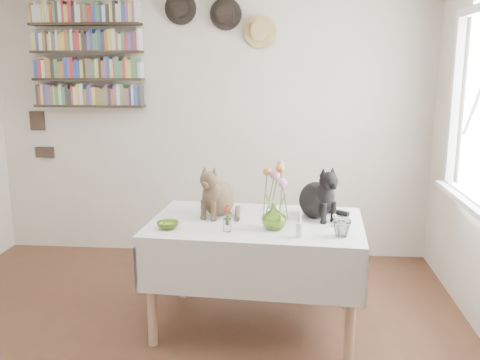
# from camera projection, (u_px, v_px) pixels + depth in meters

# --- Properties ---
(room) EXTENTS (4.08, 4.58, 2.58)m
(room) POSITION_uv_depth(u_px,v_px,m) (148.00, 169.00, 2.73)
(room) COLOR brown
(room) RESTS_ON ground
(dining_table) EXTENTS (1.46, 0.99, 0.75)m
(dining_table) POSITION_uv_depth(u_px,v_px,m) (256.00, 248.00, 3.59)
(dining_table) COLOR white
(dining_table) RESTS_ON room
(tabby_cat) EXTENTS (0.34, 0.38, 0.37)m
(tabby_cat) POSITION_uv_depth(u_px,v_px,m) (219.00, 189.00, 3.68)
(tabby_cat) COLOR brown
(tabby_cat) RESTS_ON dining_table
(black_cat) EXTENTS (0.38, 0.40, 0.37)m
(black_cat) POSITION_uv_depth(u_px,v_px,m) (316.00, 190.00, 3.61)
(black_cat) COLOR black
(black_cat) RESTS_ON dining_table
(flower_vase) EXTENTS (0.18, 0.18, 0.17)m
(flower_vase) POSITION_uv_depth(u_px,v_px,m) (274.00, 217.00, 3.37)
(flower_vase) COLOR #94C241
(flower_vase) RESTS_ON dining_table
(green_bowl) EXTENTS (0.17, 0.17, 0.04)m
(green_bowl) POSITION_uv_depth(u_px,v_px,m) (168.00, 225.00, 3.39)
(green_bowl) COLOR #94C241
(green_bowl) RESTS_ON dining_table
(drinking_glass) EXTENTS (0.11, 0.11, 0.10)m
(drinking_glass) POSITION_uv_depth(u_px,v_px,m) (342.00, 228.00, 3.23)
(drinking_glass) COLOR white
(drinking_glass) RESTS_ON dining_table
(candlestick) EXTENTS (0.05, 0.05, 0.17)m
(candlestick) POSITION_uv_depth(u_px,v_px,m) (300.00, 228.00, 3.21)
(candlestick) COLOR white
(candlestick) RESTS_ON dining_table
(berry_jar) EXTENTS (0.05, 0.05, 0.20)m
(berry_jar) POSITION_uv_depth(u_px,v_px,m) (227.00, 217.00, 3.32)
(berry_jar) COLOR white
(berry_jar) RESTS_ON dining_table
(porcelain_figurine) EXTENTS (0.05, 0.05, 0.09)m
(porcelain_figurine) POSITION_uv_depth(u_px,v_px,m) (334.00, 221.00, 3.42)
(porcelain_figurine) COLOR white
(porcelain_figurine) RESTS_ON dining_table
(flower_bouquet) EXTENTS (0.17, 0.12, 0.39)m
(flower_bouquet) POSITION_uv_depth(u_px,v_px,m) (275.00, 176.00, 3.33)
(flower_bouquet) COLOR #4C7233
(flower_bouquet) RESTS_ON flower_vase
(bookshelf_unit) EXTENTS (1.00, 0.16, 0.91)m
(bookshelf_unit) POSITION_uv_depth(u_px,v_px,m) (87.00, 56.00, 4.80)
(bookshelf_unit) COLOR #2F2417
(bookshelf_unit) RESTS_ON room
(wall_hats) EXTENTS (0.98, 0.09, 0.48)m
(wall_hats) POSITION_uv_depth(u_px,v_px,m) (222.00, 18.00, 4.65)
(wall_hats) COLOR black
(wall_hats) RESTS_ON room
(wall_art_plaques) EXTENTS (0.21, 0.02, 0.44)m
(wall_art_plaques) POSITION_uv_depth(u_px,v_px,m) (40.00, 134.00, 5.06)
(wall_art_plaques) COLOR #38281E
(wall_art_plaques) RESTS_ON room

